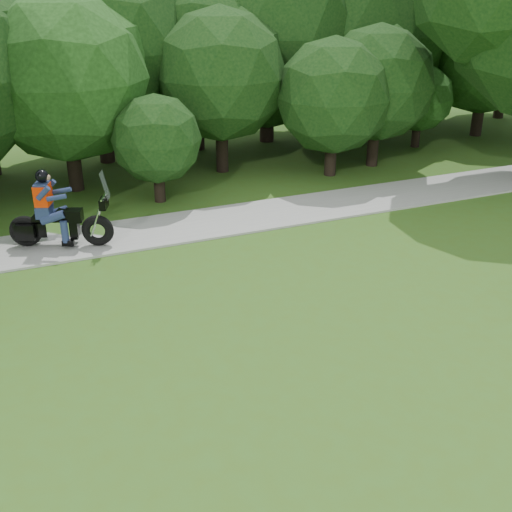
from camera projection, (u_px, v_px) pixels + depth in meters
ground at (390, 376)px, 10.96m from camera, size 100.00×100.00×0.00m
walkway at (226, 220)px, 17.67m from camera, size 60.00×2.20×0.06m
tree_line at (192, 54)px, 22.20m from camera, size 39.04×11.01×7.89m
touring_motorcycle at (54, 219)px, 15.69m from camera, size 2.48×1.45×1.97m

